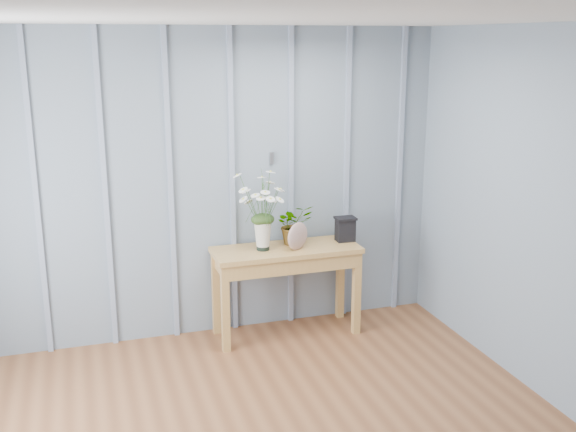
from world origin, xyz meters
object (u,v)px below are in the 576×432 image
object	(u,v)px
daisy_vase	(262,200)
felt_disc_vessel	(298,236)
carved_box	(345,229)
sideboard	(286,261)

from	to	relation	value
daisy_vase	felt_disc_vessel	world-z (taller)	daisy_vase
daisy_vase	felt_disc_vessel	distance (m)	0.41
felt_disc_vessel	carved_box	size ratio (longest dim) A/B	1.10
sideboard	daisy_vase	distance (m)	0.56
felt_disc_vessel	carved_box	distance (m)	0.47
sideboard	felt_disc_vessel	bearing A→B (deg)	-45.10
sideboard	daisy_vase	world-z (taller)	daisy_vase
sideboard	felt_disc_vessel	world-z (taller)	felt_disc_vessel
carved_box	sideboard	bearing A→B (deg)	-176.52
daisy_vase	sideboard	bearing A→B (deg)	-1.16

